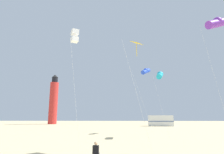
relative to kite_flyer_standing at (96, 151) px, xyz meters
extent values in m
cube|color=black|center=(-0.01, -0.08, 0.07)|extent=(0.36, 0.26, 0.52)
sphere|color=#D8A87F|center=(-0.01, -0.08, 0.45)|extent=(0.20, 0.20, 0.20)
cylinder|color=#2D2D38|center=(0.09, 0.09, -0.17)|extent=(0.17, 0.37, 0.13)
cylinder|color=#2D2D38|center=(-0.07, 0.11, -0.17)|extent=(0.17, 0.37, 0.13)
cylinder|color=silver|center=(-2.33, 3.78, 4.24)|extent=(1.05, 0.58, 9.71)
cube|color=white|center=(-2.61, 4.30, 9.44)|extent=(0.82, 0.82, 0.44)
cube|color=white|center=(-2.61, 4.30, 8.74)|extent=(0.82, 0.82, 0.44)
cylinder|color=silver|center=(2.66, 2.87, 3.79)|extent=(2.10, 0.47, 8.80)
cube|color=yellow|center=(2.88, 3.92, 8.19)|extent=(1.22, 1.22, 0.40)
cylinder|color=yellow|center=(2.88, 3.92, 7.54)|extent=(0.04, 0.04, 1.10)
cylinder|color=silver|center=(8.92, 3.25, 4.58)|extent=(0.85, 1.79, 10.38)
cylinder|color=purple|center=(9.81, 3.67, 9.77)|extent=(2.56, 1.70, 1.48)
sphere|color=purple|center=(9.81, 3.67, 9.92)|extent=(0.76, 0.76, 0.76)
cylinder|color=silver|center=(6.55, 12.66, 3.36)|extent=(1.64, 0.55, 7.95)
cylinder|color=#1EB2D1|center=(6.82, 13.47, 7.34)|extent=(1.45, 2.59, 1.48)
sphere|color=#1EB2D1|center=(6.82, 13.47, 7.49)|extent=(0.76, 0.76, 0.76)
cylinder|color=silver|center=(4.92, 18.23, 4.37)|extent=(2.82, 1.86, 9.97)
cylinder|color=blue|center=(5.84, 19.64, 9.36)|extent=(1.96, 2.47, 1.48)
sphere|color=blue|center=(5.84, 19.64, 9.51)|extent=(0.76, 0.76, 0.76)
cylinder|color=red|center=(-21.06, 52.46, 6.39)|extent=(2.80, 2.80, 14.00)
cylinder|color=black|center=(-21.06, 52.46, 14.29)|extent=(2.00, 2.00, 1.80)
cone|color=black|center=(-21.06, 52.46, 15.69)|extent=(2.20, 2.20, 1.00)
cube|color=white|center=(12.32, 40.73, 0.79)|extent=(6.57, 2.83, 2.80)
cube|color=#4C608C|center=(12.32, 40.73, 0.65)|extent=(6.61, 2.87, 0.24)
camera|label=1|loc=(1.37, -11.59, 1.99)|focal=30.45mm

